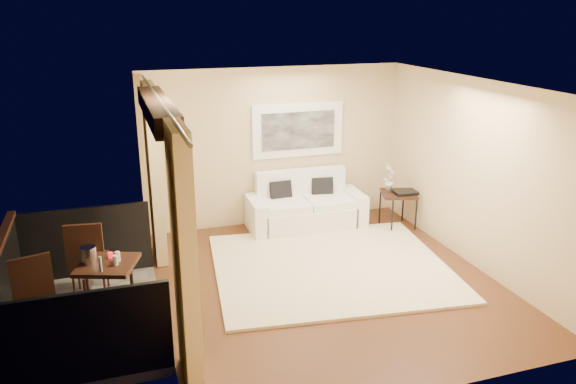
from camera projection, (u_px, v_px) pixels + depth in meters
name	position (u px, v px, depth m)	size (l,w,h in m)	color
floor	(327.00, 282.00, 7.77)	(5.00, 5.00, 0.00)	#59321A
room_shell	(157.00, 109.00, 6.36)	(5.00, 6.40, 5.00)	white
balcony	(72.00, 308.00, 6.74)	(1.81, 2.60, 1.17)	#605B56
curtains	(166.00, 207.00, 6.73)	(0.16, 4.80, 2.64)	#D2B581
artwork	(298.00, 130.00, 9.61)	(1.62, 0.07, 0.92)	white
rug	(331.00, 267.00, 8.17)	(3.33, 2.90, 0.04)	#F9ECC8
sofa	(305.00, 208.00, 9.67)	(2.00, 0.91, 0.95)	white
side_table	(399.00, 196.00, 9.58)	(0.71, 0.71, 0.62)	black
tray	(405.00, 192.00, 9.50)	(0.38, 0.28, 0.05)	black
orchid	(389.00, 177.00, 9.59)	(0.26, 0.18, 0.50)	white
bistro_table	(108.00, 269.00, 6.63)	(0.81, 0.81, 0.75)	black
balcony_chair_far	(87.00, 254.00, 7.15)	(0.51, 0.51, 1.07)	black
balcony_chair_near	(35.00, 295.00, 6.19)	(0.54, 0.54, 1.02)	black
ice_bucket	(89.00, 255.00, 6.58)	(0.18, 0.18, 0.20)	silver
candle	(110.00, 255.00, 6.73)	(0.06, 0.06, 0.07)	red
vase	(100.00, 264.00, 6.36)	(0.04, 0.04, 0.18)	silver
glass_a	(116.00, 260.00, 6.53)	(0.06, 0.06, 0.12)	silver
glass_b	(118.00, 256.00, 6.63)	(0.06, 0.06, 0.12)	white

